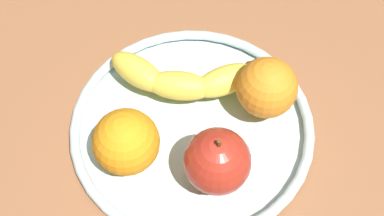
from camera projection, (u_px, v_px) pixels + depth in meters
ground_plane at (192, 138)px, 61.12cm from camera, size 124.94×124.94×4.00cm
fruit_bowl at (192, 126)px, 58.65cm from camera, size 28.66×28.66×1.80cm
banana at (183, 79)px, 59.06cm from camera, size 19.09×8.79×3.47cm
apple at (217, 161)px, 51.25cm from camera, size 7.09×7.09×7.89cm
orange_front_left at (267, 88)px, 56.21cm from camera, size 7.04×7.04×7.04cm
orange_center at (126, 142)px, 52.40cm from camera, size 7.20×7.20×7.20cm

